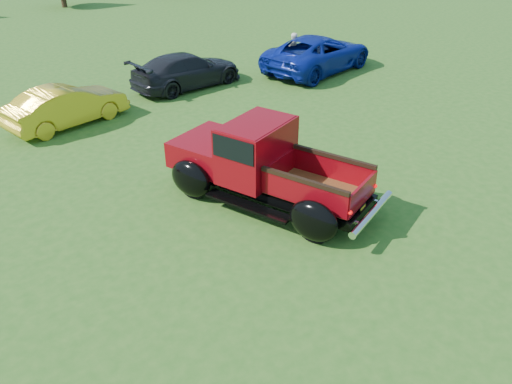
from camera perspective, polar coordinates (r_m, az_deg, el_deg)
name	(u,v)px	position (r m, az deg, el deg)	size (l,w,h in m)	color
ground	(283,226)	(10.98, 3.06, -3.95)	(120.00, 120.00, 0.00)	#2A5A19
pickup_truck	(257,162)	(11.68, 0.06, 3.42)	(3.63, 5.44, 1.90)	black
show_car_yellow	(67,106)	(17.06, -20.79, 9.21)	(1.33, 3.81, 1.25)	gold
show_car_grey	(187,70)	(19.81, -7.89, 13.62)	(1.81, 4.45, 1.29)	black
show_car_blue	(318,53)	(21.81, 7.13, 15.44)	(2.47, 5.36, 1.49)	navy
spectator	(293,52)	(21.84, 4.23, 15.70)	(0.57, 0.37, 1.56)	beige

